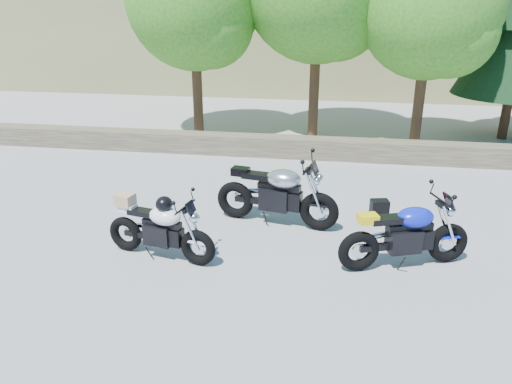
% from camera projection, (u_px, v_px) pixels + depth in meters
% --- Properties ---
extents(ground, '(90.00, 90.00, 0.00)m').
position_uv_depth(ground, '(233.00, 259.00, 7.73)').
color(ground, gray).
rests_on(ground, ground).
extents(stone_wall, '(22.00, 0.55, 0.50)m').
position_uv_depth(stone_wall, '(276.00, 146.00, 12.70)').
color(stone_wall, '#453C2E').
rests_on(stone_wall, ground).
extents(tree_decid_left, '(3.67, 3.67, 5.62)m').
position_uv_depth(tree_decid_left, '(197.00, 3.00, 13.32)').
color(tree_decid_left, '#382314').
rests_on(tree_decid_left, ground).
extents(tree_decid_right, '(3.54, 3.54, 5.41)m').
position_uv_depth(tree_decid_right, '(435.00, 10.00, 12.28)').
color(tree_decid_right, '#382314').
rests_on(tree_decid_right, ground).
extents(silver_bike, '(2.25, 0.75, 1.13)m').
position_uv_depth(silver_bike, '(277.00, 195.00, 8.76)').
color(silver_bike, black).
rests_on(silver_bike, ground).
extents(white_bike, '(1.85, 0.66, 1.03)m').
position_uv_depth(white_bike, '(159.00, 227.00, 7.63)').
color(white_bike, black).
rests_on(white_bike, ground).
extents(blue_bike, '(1.99, 0.91, 1.04)m').
position_uv_depth(blue_bike, '(406.00, 236.00, 7.37)').
color(blue_bike, black).
rests_on(blue_bike, ground).
extents(backpack, '(0.35, 0.32, 0.42)m').
position_uv_depth(backpack, '(379.00, 212.00, 8.94)').
color(backpack, black).
rests_on(backpack, ground).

